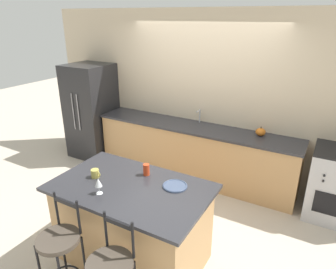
{
  "coord_description": "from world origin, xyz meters",
  "views": [
    {
      "loc": [
        1.86,
        -3.8,
        2.59
      ],
      "look_at": [
        0.08,
        -0.65,
        1.14
      ],
      "focal_mm": 32.0,
      "sensor_mm": 36.0,
      "label": 1
    }
  ],
  "objects": [
    {
      "name": "sink_faucet",
      "position": [
        0.0,
        0.56,
        1.06
      ],
      "size": [
        0.02,
        0.13,
        0.22
      ],
      "color": "#ADAFB5",
      "rests_on": "back_counter"
    },
    {
      "name": "coffee_mug",
      "position": [
        -0.24,
        -1.69,
        0.99
      ],
      "size": [
        0.12,
        0.09,
        0.09
      ],
      "color": "#C1B251",
      "rests_on": "kitchen_island"
    },
    {
      "name": "bar_stool_near",
      "position": [
        -0.1,
        -2.38,
        0.57
      ],
      "size": [
        0.4,
        0.4,
        1.05
      ],
      "color": "black",
      "rests_on": "ground_plane"
    },
    {
      "name": "refrigerator",
      "position": [
        -2.1,
        0.26,
        0.88
      ],
      "size": [
        0.77,
        0.8,
        1.76
      ],
      "color": "#232326",
      "rests_on": "ground_plane"
    },
    {
      "name": "wine_glass",
      "position": [
        0.02,
        -1.92,
        1.06
      ],
      "size": [
        0.07,
        0.07,
        0.17
      ],
      "color": "white",
      "rests_on": "kitchen_island"
    },
    {
      "name": "dinner_plate",
      "position": [
        0.61,
        -1.44,
        0.95
      ],
      "size": [
        0.26,
        0.26,
        0.02
      ],
      "color": "#425170",
      "rests_on": "kitchen_island"
    },
    {
      "name": "wall_back",
      "position": [
        0.0,
        0.67,
        1.35
      ],
      "size": [
        6.0,
        0.07,
        2.7
      ],
      "color": "beige",
      "rests_on": "ground_plane"
    },
    {
      "name": "ground_plane",
      "position": [
        0.0,
        0.0,
        0.0
      ],
      "size": [
        18.0,
        18.0,
        0.0
      ],
      "primitive_type": "plane",
      "color": "beige"
    },
    {
      "name": "kitchen_island",
      "position": [
        0.2,
        -1.66,
        0.47
      ],
      "size": [
        1.65,
        1.01,
        0.94
      ],
      "color": "tan",
      "rests_on": "ground_plane"
    },
    {
      "name": "tumbler_cup",
      "position": [
        0.22,
        -1.38,
        1.01
      ],
      "size": [
        0.07,
        0.07,
        0.13
      ],
      "color": "red",
      "rests_on": "kitchen_island"
    },
    {
      "name": "back_counter",
      "position": [
        0.0,
        0.36,
        0.46
      ],
      "size": [
        3.38,
        0.65,
        0.92
      ],
      "color": "tan",
      "rests_on": "ground_plane"
    },
    {
      "name": "pumpkin_decoration",
      "position": [
        1.03,
        0.47,
        0.98
      ],
      "size": [
        0.14,
        0.14,
        0.14
      ],
      "color": "orange",
      "rests_on": "back_counter"
    }
  ]
}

